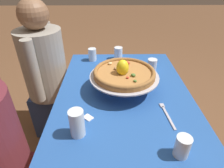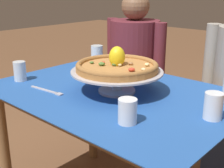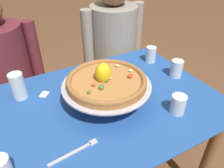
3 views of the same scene
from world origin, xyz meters
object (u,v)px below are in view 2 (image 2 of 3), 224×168
(pizza_stand, at_px, (116,76))
(sugar_packet, at_px, (106,72))
(pizza, at_px, (116,66))
(water_glass_front_left, at_px, (20,72))
(dinner_fork, at_px, (48,91))
(diner_left, at_px, (134,76))
(water_glass_front_right, at_px, (127,113))
(water_glass_side_right, at_px, (213,108))
(water_glass_back_left, at_px, (97,59))

(pizza_stand, xyz_separation_m, sugar_packet, (-0.26, 0.21, -0.08))
(pizza, distance_m, water_glass_front_left, 0.54)
(water_glass_front_left, height_order, dinner_fork, water_glass_front_left)
(diner_left, bearing_deg, pizza_stand, -57.91)
(dinner_fork, bearing_deg, water_glass_front_right, -1.39)
(water_glass_front_left, bearing_deg, water_glass_side_right, 13.07)
(water_glass_front_right, relative_size, water_glass_side_right, 0.91)
(pizza_stand, relative_size, sugar_packet, 8.49)
(diner_left, bearing_deg, pizza, -57.89)
(water_glass_front_right, xyz_separation_m, water_glass_back_left, (-0.62, 0.47, 0.02))
(water_glass_back_left, height_order, sugar_packet, water_glass_back_left)
(pizza_stand, bearing_deg, diner_left, 122.09)
(pizza_stand, relative_size, water_glass_front_left, 4.19)
(sugar_packet, bearing_deg, pizza_stand, -38.34)
(water_glass_back_left, bearing_deg, water_glass_front_left, -105.30)
(pizza, relative_size, sugar_packet, 7.53)
(pizza_stand, relative_size, water_glass_front_right, 4.62)
(water_glass_front_left, xyz_separation_m, sugar_packet, (0.23, 0.41, -0.04))
(dinner_fork, distance_m, diner_left, 0.91)
(water_glass_back_left, bearing_deg, sugar_packet, -18.82)
(dinner_fork, bearing_deg, water_glass_front_left, 178.01)
(pizza, height_order, diner_left, diner_left)
(water_glass_back_left, xyz_separation_m, diner_left, (-0.05, 0.43, -0.21))
(water_glass_front_left, xyz_separation_m, dinner_fork, (0.25, -0.01, -0.04))
(water_glass_front_right, bearing_deg, dinner_fork, 178.61)
(dinner_fork, bearing_deg, pizza_stand, 40.92)
(water_glass_front_left, distance_m, water_glass_side_right, 0.98)
(dinner_fork, distance_m, sugar_packet, 0.42)
(pizza_stand, xyz_separation_m, water_glass_front_left, (-0.49, -0.20, -0.04))
(diner_left, bearing_deg, dinner_fork, -78.55)
(sugar_packet, bearing_deg, dinner_fork, -87.35)
(sugar_packet, relative_size, diner_left, 0.04)
(pizza_stand, relative_size, dinner_fork, 2.06)
(dinner_fork, relative_size, sugar_packet, 4.12)
(dinner_fork, height_order, sugar_packet, dinner_fork)
(pizza_stand, distance_m, sugar_packet, 0.34)
(water_glass_front_right, bearing_deg, sugar_packet, 140.06)
(water_glass_side_right, bearing_deg, pizza, -177.71)
(pizza_stand, relative_size, water_glass_side_right, 4.18)
(sugar_packet, distance_m, diner_left, 0.51)
(pizza, xyz_separation_m, water_glass_back_left, (-0.37, 0.24, -0.07))
(water_glass_front_right, height_order, dinner_fork, water_glass_front_right)
(pizza_stand, bearing_deg, dinner_fork, -139.08)
(water_glass_front_right, bearing_deg, diner_left, 126.94)
(pizza_stand, distance_m, water_glass_front_right, 0.34)
(water_glass_back_left, bearing_deg, dinner_fork, -74.29)
(pizza_stand, height_order, water_glass_back_left, water_glass_back_left)
(water_glass_front_left, height_order, water_glass_side_right, same)
(sugar_packet, bearing_deg, pizza, -38.21)
(dinner_fork, xyz_separation_m, sugar_packet, (-0.02, 0.42, -0.00))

